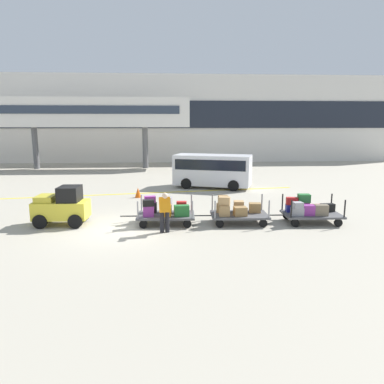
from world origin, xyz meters
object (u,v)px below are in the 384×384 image
(baggage_cart_middle, at_px, (236,210))
(shuttle_van, at_px, (213,168))
(baggage_tug, at_px, (62,207))
(safety_cone_near, at_px, (138,193))
(baggage_cart_lead, at_px, (165,211))
(baggage_cart_tail, at_px, (309,210))
(baggage_handler, at_px, (165,210))

(baggage_cart_middle, bearing_deg, shuttle_van, 89.51)
(baggage_tug, height_order, safety_cone_near, baggage_tug)
(baggage_cart_lead, distance_m, safety_cone_near, 5.76)
(baggage_cart_middle, xyz_separation_m, baggage_cart_tail, (3.03, -0.13, 0.00))
(baggage_cart_lead, height_order, safety_cone_near, baggage_cart_lead)
(baggage_tug, xyz_separation_m, baggage_cart_lead, (4.13, -0.15, -0.20))
(baggage_cart_middle, bearing_deg, baggage_handler, -158.27)
(shuttle_van, bearing_deg, baggage_handler, -107.07)
(shuttle_van, bearing_deg, baggage_cart_tail, -71.08)
(baggage_cart_lead, relative_size, safety_cone_near, 5.50)
(baggage_cart_tail, bearing_deg, baggage_cart_lead, 178.08)
(baggage_tug, height_order, baggage_cart_tail, baggage_tug)
(baggage_cart_lead, distance_m, baggage_cart_middle, 2.90)
(baggage_handler, xyz_separation_m, shuttle_van, (2.96, 9.65, 0.37))
(baggage_tug, distance_m, safety_cone_near, 6.00)
(baggage_tug, relative_size, safety_cone_near, 3.89)
(baggage_cart_middle, relative_size, shuttle_van, 0.59)
(baggage_cart_tail, xyz_separation_m, shuttle_van, (-2.96, 8.62, 0.69))
(baggage_tug, height_order, baggage_cart_middle, baggage_tug)
(baggage_tug, xyz_separation_m, baggage_cart_middle, (7.02, -0.22, -0.21))
(baggage_tug, distance_m, baggage_cart_tail, 10.06)
(baggage_cart_middle, bearing_deg, safety_cone_near, 128.31)
(baggage_cart_tail, height_order, baggage_handler, baggage_handler)
(baggage_tug, bearing_deg, baggage_cart_lead, -2.09)
(baggage_handler, bearing_deg, baggage_cart_tail, 9.84)
(baggage_cart_middle, height_order, safety_cone_near, baggage_cart_middle)
(baggage_cart_lead, bearing_deg, baggage_cart_tail, -1.92)
(baggage_cart_tail, relative_size, shuttle_van, 0.59)
(baggage_cart_lead, distance_m, baggage_cart_tail, 5.93)
(baggage_cart_middle, xyz_separation_m, safety_cone_near, (-4.44, 5.62, -0.26))
(baggage_tug, relative_size, baggage_cart_middle, 0.71)
(baggage_cart_lead, bearing_deg, baggage_cart_middle, -1.44)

